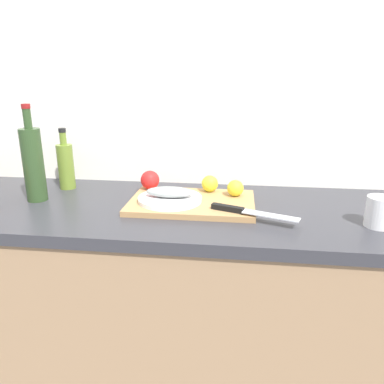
# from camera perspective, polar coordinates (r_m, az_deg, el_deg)

# --- Properties ---
(back_wall) EXTENTS (3.20, 0.05, 2.50)m
(back_wall) POSITION_cam_1_polar(r_m,az_deg,el_deg) (1.61, -7.50, 13.93)
(back_wall) COLOR white
(back_wall) RESTS_ON ground_plane
(kitchen_counter) EXTENTS (2.00, 0.60, 0.90)m
(kitchen_counter) POSITION_cam_1_polar(r_m,az_deg,el_deg) (1.57, -9.35, -17.49)
(kitchen_counter) COLOR #9E7A56
(kitchen_counter) RESTS_ON ground_plane
(cutting_board) EXTENTS (0.44, 0.29, 0.02)m
(cutting_board) POSITION_cam_1_polar(r_m,az_deg,el_deg) (1.33, 0.00, -1.64)
(cutting_board) COLOR tan
(cutting_board) RESTS_ON kitchen_counter
(white_plate) EXTENTS (0.23, 0.23, 0.01)m
(white_plate) POSITION_cam_1_polar(r_m,az_deg,el_deg) (1.32, -3.37, -1.00)
(white_plate) COLOR white
(white_plate) RESTS_ON cutting_board
(fish_fillet) EXTENTS (0.17, 0.07, 0.04)m
(fish_fillet) POSITION_cam_1_polar(r_m,az_deg,el_deg) (1.31, -3.39, 0.05)
(fish_fillet) COLOR #999E99
(fish_fillet) RESTS_ON white_plate
(chef_knife) EXTENTS (0.28, 0.13, 0.02)m
(chef_knife) POSITION_cam_1_polar(r_m,az_deg,el_deg) (1.21, 7.83, -2.89)
(chef_knife) COLOR silver
(chef_knife) RESTS_ON cutting_board
(lemon_0) EXTENTS (0.06, 0.06, 0.06)m
(lemon_0) POSITION_cam_1_polar(r_m,az_deg,el_deg) (1.37, 6.69, 0.60)
(lemon_0) COLOR yellow
(lemon_0) RESTS_ON cutting_board
(lemon_1) EXTENTS (0.06, 0.06, 0.06)m
(lemon_1) POSITION_cam_1_polar(r_m,az_deg,el_deg) (1.42, 2.76, 1.30)
(lemon_1) COLOR yellow
(lemon_1) RESTS_ON cutting_board
(tomato_0) EXTENTS (0.07, 0.07, 0.07)m
(tomato_0) POSITION_cam_1_polar(r_m,az_deg,el_deg) (1.45, -6.48, 1.85)
(tomato_0) COLOR red
(tomato_0) RESTS_ON cutting_board
(olive_oil_bottle) EXTENTS (0.06, 0.06, 0.25)m
(olive_oil_bottle) POSITION_cam_1_polar(r_m,az_deg,el_deg) (1.60, -18.86, 3.95)
(olive_oil_bottle) COLOR olive
(olive_oil_bottle) RESTS_ON kitchen_counter
(wine_bottle) EXTENTS (0.07, 0.07, 0.35)m
(wine_bottle) POSITION_cam_1_polar(r_m,az_deg,el_deg) (1.47, -23.25, 4.10)
(wine_bottle) COLOR #2D4723
(wine_bottle) RESTS_ON kitchen_counter
(coffee_mug_1) EXTENTS (0.12, 0.08, 0.10)m
(coffee_mug_1) POSITION_cam_1_polar(r_m,az_deg,el_deg) (1.27, 27.04, -2.74)
(coffee_mug_1) COLOR white
(coffee_mug_1) RESTS_ON kitchen_counter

